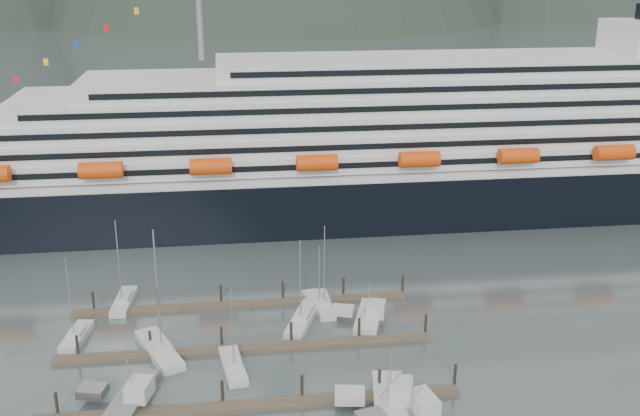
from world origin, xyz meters
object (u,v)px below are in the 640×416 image
at_px(sailboat_c, 233,366).
at_px(trawler_a, 129,398).
at_px(trawler_c, 411,415).
at_px(trawler_d, 388,401).
at_px(sailboat_e, 124,302).
at_px(trawler_e, 368,316).
at_px(sailboat_a, 77,336).
at_px(sailboat_d, 303,319).
at_px(cruise_ship, 414,151).
at_px(sailboat_f, 317,303).
at_px(sailboat_g, 323,305).
at_px(sailboat_b, 159,350).

height_order(sailboat_c, trawler_a, sailboat_c).
height_order(trawler_c, trawler_d, trawler_d).
relative_size(sailboat_e, trawler_e, 1.35).
height_order(sailboat_a, sailboat_d, sailboat_d).
bearing_deg(sailboat_c, trawler_a, 109.40).
height_order(cruise_ship, sailboat_f, cruise_ship).
xyz_separation_m(cruise_ship, sailboat_e, (-52.06, -36.16, -11.63)).
distance_m(sailboat_e, sailboat_f, 28.12).
xyz_separation_m(sailboat_d, trawler_e, (8.99, -1.04, 0.42)).
bearing_deg(trawler_a, sailboat_c, -48.17).
xyz_separation_m(cruise_ship, trawler_e, (-17.90, -46.12, -11.21)).
relative_size(trawler_a, trawler_e, 1.18).
distance_m(sailboat_e, trawler_e, 35.58).
bearing_deg(sailboat_f, trawler_e, -146.58).
distance_m(sailboat_f, trawler_a, 32.95).
xyz_separation_m(sailboat_f, trawler_e, (6.32, -5.93, 0.44)).
distance_m(sailboat_g, trawler_a, 33.04).
bearing_deg(sailboat_a, trawler_c, -112.01).
bearing_deg(sailboat_e, sailboat_a, 158.55).
distance_m(sailboat_c, trawler_e, 21.44).
height_order(cruise_ship, trawler_c, cruise_ship).
bearing_deg(sailboat_a, sailboat_g, -71.97).
xyz_separation_m(sailboat_b, trawler_e, (28.03, 5.24, 0.36)).
relative_size(sailboat_g, trawler_a, 1.11).
height_order(sailboat_c, sailboat_f, sailboat_c).
relative_size(sailboat_a, trawler_d, 1.01).
xyz_separation_m(sailboat_e, trawler_e, (34.15, -9.96, 0.41)).
relative_size(sailboat_e, sailboat_g, 1.03).
xyz_separation_m(sailboat_g, trawler_c, (5.60, -29.02, 0.44)).
bearing_deg(sailboat_g, trawler_a, 129.30).
height_order(sailboat_f, trawler_a, sailboat_f).
bearing_deg(trawler_a, sailboat_e, 22.29).
relative_size(sailboat_a, sailboat_e, 0.90).
relative_size(sailboat_e, trawler_a, 1.14).
bearing_deg(sailboat_b, trawler_c, -145.94).
bearing_deg(sailboat_d, sailboat_f, -7.83).
distance_m(cruise_ship, sailboat_a, 74.23).
bearing_deg(sailboat_c, sailboat_f, -45.43).
bearing_deg(trawler_d, cruise_ship, -6.92).
bearing_deg(sailboat_d, trawler_a, 149.64).
relative_size(sailboat_c, trawler_c, 0.91).
bearing_deg(cruise_ship, sailboat_a, -141.07).
distance_m(trawler_d, trawler_e, 21.07).
bearing_deg(sailboat_c, trawler_e, -69.16).
bearing_deg(trawler_e, sailboat_b, 118.37).
bearing_deg(sailboat_g, trawler_e, -134.51).
xyz_separation_m(trawler_a, trawler_c, (30.64, -7.47, 0.01)).
bearing_deg(sailboat_f, trawler_a, 119.21).
bearing_deg(sailboat_g, trawler_c, -170.50).
bearing_deg(sailboat_e, cruise_ship, -50.02).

